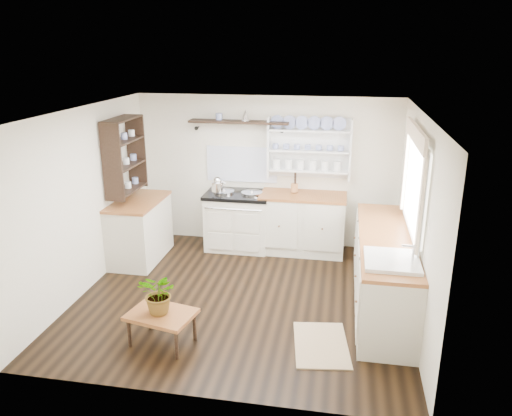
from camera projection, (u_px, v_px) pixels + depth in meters
The scene contains 19 objects.
floor at pixel (242, 297), 6.25m from camera, with size 4.00×3.80×0.01m, color black.
wall_back at pixel (267, 171), 7.67m from camera, with size 4.00×0.02×2.30m, color silver.
wall_right at pixel (417, 220), 5.56m from camera, with size 0.02×3.80×2.30m, color silver.
wall_left at pixel (85, 201), 6.23m from camera, with size 0.02×3.80×2.30m, color silver.
ceiling at pixel (240, 112), 5.53m from camera, with size 4.00×3.80×0.01m, color white.
window at pixel (414, 180), 5.58m from camera, with size 0.08×1.55×1.22m.
aga_cooker at pixel (238, 220), 7.64m from camera, with size 0.98×0.68×0.91m.
back_cabinets at pixel (302, 222), 7.50m from camera, with size 1.27×0.63×0.90m.
right_cabinets at pixel (384, 270), 5.92m from camera, with size 0.62×2.43×0.90m.
belfast_sink at pixel (391, 271), 5.11m from camera, with size 0.55×0.60×0.45m.
left_cabinets at pixel (140, 229), 7.24m from camera, with size 0.62×1.13×0.90m.
plate_rack at pixel (310, 147), 7.40m from camera, with size 1.20×0.22×0.90m.
high_shelf at pixel (239, 123), 7.38m from camera, with size 1.50×0.29×0.16m.
left_shelving at pixel (125, 155), 6.92m from camera, with size 0.28×0.80×1.05m, color black.
kettle at pixel (218, 184), 7.39m from camera, with size 0.18×0.18×0.22m, color silver, non-canonical shape.
utensil_crock at pixel (294, 188), 7.44m from camera, with size 0.11×0.11×0.13m, color #AB6E3E.
center_table at pixel (161, 317), 5.19m from camera, with size 0.75×0.60×0.36m.
potted_plant at pixel (160, 293), 5.10m from camera, with size 0.41×0.35×0.45m, color #3F7233.
floor_rug at pixel (321, 345), 5.24m from camera, with size 0.55×0.85×0.02m, color #9D7C5B.
Camera 1 is at (1.16, -5.47, 3.01)m, focal length 35.00 mm.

